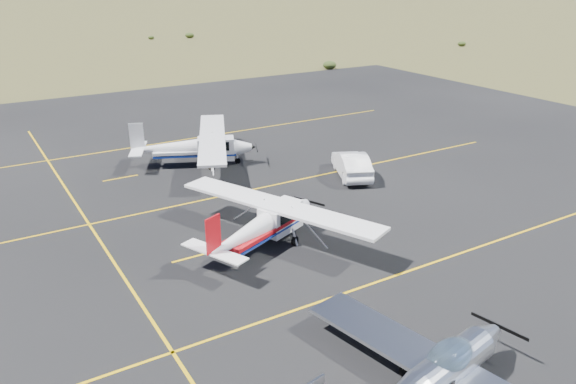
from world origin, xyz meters
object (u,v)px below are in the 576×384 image
object	(u,v)px
aircraft_low_wing	(434,377)
sedan	(352,164)
aircraft_cessna	(264,223)
aircraft_plain	(195,146)

from	to	relation	value
aircraft_low_wing	sedan	size ratio (longest dim) A/B	2.17
aircraft_low_wing	sedan	distance (m)	18.33
aircraft_low_wing	aircraft_cessna	size ratio (longest dim) A/B	0.98
aircraft_cessna	sedan	size ratio (longest dim) A/B	2.22
sedan	aircraft_plain	bearing A→B (deg)	-18.49
aircraft_low_wing	aircraft_plain	bearing A→B (deg)	73.03
aircraft_low_wing	aircraft_plain	distance (m)	22.33
aircraft_plain	sedan	world-z (taller)	aircraft_plain
aircraft_low_wing	aircraft_cessna	distance (m)	10.62
aircraft_cessna	sedan	world-z (taller)	aircraft_cessna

